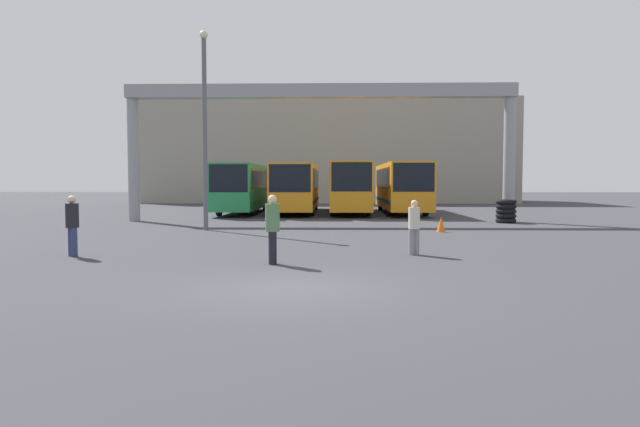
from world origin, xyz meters
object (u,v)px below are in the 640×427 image
bus_slot_2 (349,185)px  pedestrian_near_center (72,224)px  bus_slot_0 (244,186)px  bus_slot_3 (401,185)px  pedestrian_far_center (414,226)px  tire_stack (506,211)px  lamp_post (205,123)px  traffic_cone (441,224)px  bus_slot_1 (297,185)px  pedestrian_mid_right (272,228)px

bus_slot_2 → pedestrian_near_center: bearing=-110.7°
bus_slot_0 → bus_slot_3: size_ratio=0.91×
pedestrian_far_center → tire_stack: bearing=-135.1°
bus_slot_3 → pedestrian_far_center: 22.15m
pedestrian_near_center → pedestrian_far_center: bearing=46.2°
lamp_post → bus_slot_2: bearing=63.9°
pedestrian_far_center → traffic_cone: pedestrian_far_center is taller
bus_slot_2 → pedestrian_near_center: 23.89m
lamp_post → traffic_cone: bearing=-3.6°
bus_slot_0 → bus_slot_1: 3.58m
pedestrian_far_center → tire_stack: pedestrian_far_center is taller
bus_slot_0 → traffic_cone: size_ratio=16.98×
bus_slot_2 → tire_stack: size_ratio=9.77×
bus_slot_1 → lamp_post: bearing=-102.6°
pedestrian_far_center → pedestrian_near_center: size_ratio=0.92×
pedestrian_mid_right → pedestrian_near_center: 6.03m
pedestrian_mid_right → lamp_post: 11.57m
bus_slot_3 → tire_stack: bus_slot_3 is taller
bus_slot_2 → bus_slot_3: size_ratio=0.95×
pedestrian_near_center → bus_slot_0: bearing=129.1°
traffic_cone → pedestrian_near_center: bearing=-145.7°
pedestrian_far_center → tire_stack: 14.51m
bus_slot_2 → pedestrian_near_center: (-8.44, -22.33, -0.99)m
lamp_post → bus_slot_3: bearing=53.7°
bus_slot_0 → bus_slot_3: 10.60m
bus_slot_1 → pedestrian_near_center: bearing=-102.2°
bus_slot_0 → pedestrian_far_center: bearing=-68.6°
pedestrian_mid_right → bus_slot_1: bearing=170.1°
bus_slot_0 → traffic_cone: (10.60, -13.89, -1.52)m
bus_slot_1 → bus_slot_2: size_ratio=1.06×
pedestrian_near_center → bus_slot_1: bearing=120.5°
bus_slot_3 → bus_slot_2: bearing=-175.2°
bus_slot_2 → tire_stack: (7.87, -8.77, -1.32)m
pedestrian_far_center → pedestrian_mid_right: (-3.92, -1.98, 0.10)m
bus_slot_3 → pedestrian_mid_right: 24.78m
lamp_post → tire_stack: bearing=18.2°
pedestrian_far_center → lamp_post: lamp_post is taller
pedestrian_mid_right → traffic_cone: 11.34m
bus_slot_3 → bus_slot_1: bearing=179.5°
bus_slot_2 → pedestrian_near_center: bus_slot_2 is taller
lamp_post → pedestrian_near_center: bearing=-101.7°
bus_slot_1 → pedestrian_mid_right: 24.10m
pedestrian_near_center → bus_slot_2: bearing=112.0°
pedestrian_near_center → bus_slot_3: bearing=104.8°
pedestrian_near_center → tire_stack: bearing=82.4°
pedestrian_near_center → traffic_cone: 14.51m
lamp_post → pedestrian_mid_right: bearing=-68.3°
pedestrian_far_center → bus_slot_2: bearing=-104.8°
bus_slot_0 → bus_slot_2: 7.06m
tire_stack → bus_slot_3: bearing=115.6°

